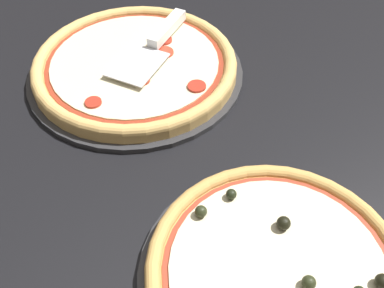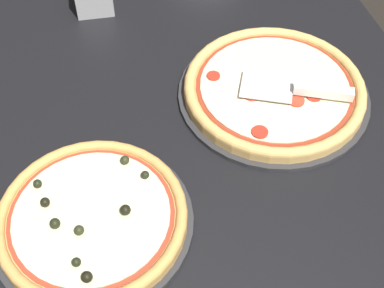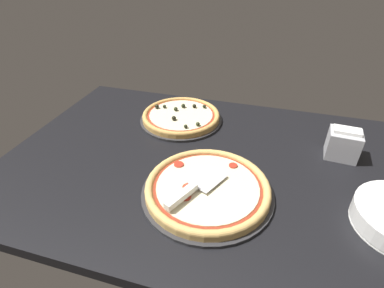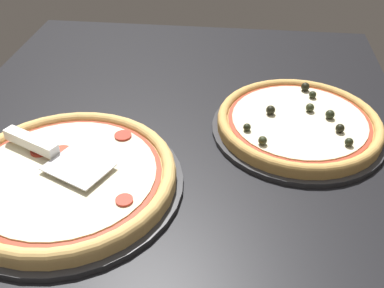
{
  "view_description": "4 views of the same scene",
  "coord_description": "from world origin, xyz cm",
  "views": [
    {
      "loc": [
        -10.74,
        50.76,
        52.94
      ],
      "look_at": [
        -10.04,
        4.59,
        3.0
      ],
      "focal_mm": 42.0,
      "sensor_mm": 36.0,
      "label": 1
    },
    {
      "loc": [
        -71.56,
        20.19,
        79.91
      ],
      "look_at": [
        -10.04,
        4.59,
        3.0
      ],
      "focal_mm": 50.0,
      "sensor_mm": 36.0,
      "label": 2
    },
    {
      "loc": [
        15.03,
        -80.93,
        63.04
      ],
      "look_at": [
        -10.04,
        4.59,
        3.0
      ],
      "focal_mm": 28.0,
      "sensor_mm": 36.0,
      "label": 3
    },
    {
      "loc": [
        55.93,
        12.27,
        52.01
      ],
      "look_at": [
        -10.04,
        4.59,
        3.0
      ],
      "focal_mm": 42.0,
      "sensor_mm": 36.0,
      "label": 4
    }
  ],
  "objects": [
    {
      "name": "pizza_pan_back",
      "position": [
        -20.81,
        24.84,
        0.5
      ],
      "size": [
        34.62,
        34.62,
        1.0
      ],
      "primitive_type": "cylinder",
      "color": "#2D2D30",
      "rests_on": "ground_plane"
    },
    {
      "name": "pizza_front",
      "position": [
        0.72,
        -15.66,
        2.45
      ],
      "size": [
        37.39,
        37.39,
        2.94
      ],
      "color": "#DBAD60",
      "rests_on": "pizza_pan_front"
    },
    {
      "name": "pizza_back",
      "position": [
        -20.81,
        24.84,
        2.36
      ],
      "size": [
        32.54,
        32.54,
        3.92
      ],
      "color": "tan",
      "rests_on": "pizza_pan_back"
    },
    {
      "name": "serving_spatula",
      "position": [
        -3.53,
        -20.9,
        4.7
      ],
      "size": [
        13.87,
        22.29,
        2.0
      ],
      "color": "silver",
      "rests_on": "pizza_front"
    },
    {
      "name": "ground_plane",
      "position": [
        0.0,
        0.0,
        -1.8
      ],
      "size": [
        147.71,
        96.16,
        3.6
      ],
      "primitive_type": "cube",
      "color": "black"
    },
    {
      "name": "napkin_holder",
      "position": [
        41.14,
        16.21,
        5.28
      ],
      "size": [
        10.94,
        9.44,
        11.17
      ],
      "color": "#B2B2B7",
      "rests_on": "ground_plane"
    },
    {
      "name": "pizza_pan_front",
      "position": [
        0.73,
        -15.66,
        0.5
      ],
      "size": [
        39.78,
        39.78,
        1.0
      ],
      "primitive_type": "cylinder",
      "color": "#2D2D30",
      "rests_on": "ground_plane"
    }
  ]
}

